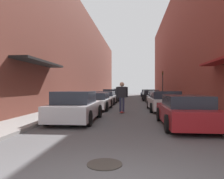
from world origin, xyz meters
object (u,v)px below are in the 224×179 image
object	(u,v)px
parked_car_right_1	(164,101)
manhole_cover	(105,164)
parked_car_left_3	(112,95)
skateboarder	(122,94)
parked_car_right_4	(149,94)
traffic_light	(163,82)
parked_car_right_0	(185,111)
parked_car_right_5	(147,93)
parked_car_left_4	(115,94)
parked_car_right_2	(157,98)
parked_car_left_0	(76,107)
parked_car_right_3	(151,95)
parked_car_left_2	(105,98)
parked_car_left_1	(96,101)
parked_car_left_5	(119,93)

from	to	relation	value
parked_car_right_1	manhole_cover	world-z (taller)	parked_car_right_1
parked_car_left_3	parked_car_right_1	distance (m)	11.54
skateboarder	parked_car_right_4	bearing A→B (deg)	81.54
parked_car_right_4	traffic_light	distance (m)	5.45
parked_car_right_0	parked_car_right_5	world-z (taller)	parked_car_right_0
parked_car_right_4	parked_car_left_4	bearing A→B (deg)	-164.78
parked_car_right_4	manhole_cover	world-z (taller)	parked_car_right_4
parked_car_right_2	parked_car_right_4	xyz separation A→B (m)	(0.02, 11.84, 0.03)
parked_car_left_3	parked_car_right_4	bearing A→B (deg)	56.14
parked_car_left_0	parked_car_right_4	distance (m)	23.19
parked_car_right_1	manhole_cover	distance (m)	10.76
parked_car_right_4	parked_car_right_0	bearing A→B (deg)	-90.34
parked_car_right_2	traffic_light	size ratio (longest dim) A/B	1.39
parked_car_right_5	skateboarder	xyz separation A→B (m)	(-2.89, -25.00, 0.56)
parked_car_left_0	parked_car_right_5	distance (m)	28.90
parked_car_right_3	parked_car_right_5	xyz separation A→B (m)	(0.16, 11.69, -0.03)
parked_car_left_0	parked_car_right_0	distance (m)	4.70
parked_car_left_2	parked_car_right_2	distance (m)	4.80
parked_car_right_0	parked_car_right_1	bearing A→B (deg)	90.01
parked_car_left_2	parked_car_right_4	distance (m)	13.00
parked_car_left_1	skateboarder	distance (m)	2.73
parked_car_left_1	parked_car_right_1	bearing A→B (deg)	-3.90
skateboarder	parked_car_right_1	bearing A→B (deg)	29.68
parked_car_left_2	skateboarder	size ratio (longest dim) A/B	2.14
parked_car_left_2	parked_car_right_0	world-z (taller)	parked_car_right_0
parked_car_left_1	parked_car_right_2	xyz separation A→B (m)	(4.75, 5.50, 0.02)
parked_car_left_0	parked_car_right_5	bearing A→B (deg)	80.48
manhole_cover	parked_car_left_0	bearing A→B (deg)	110.89
parked_car_right_2	skateboarder	world-z (taller)	skateboarder
parked_car_left_1	skateboarder	world-z (taller)	skateboarder
parked_car_left_2	skateboarder	bearing A→B (deg)	-74.62
parked_car_left_2	parked_car_right_1	distance (m)	7.27
parked_car_left_0	skateboarder	world-z (taller)	skateboarder
parked_car_left_4	parked_car_left_5	xyz separation A→B (m)	(0.20, 5.67, 0.06)
parked_car_right_1	parked_car_right_2	xyz separation A→B (m)	(0.12, 5.81, -0.03)
parked_car_left_5	parked_car_right_4	bearing A→B (deg)	-42.82
parked_car_right_5	skateboarder	bearing A→B (deg)	-96.58
parked_car_left_2	parked_car_right_0	xyz separation A→B (m)	(4.67, -11.54, 0.01)
parked_car_left_1	parked_car_right_0	xyz separation A→B (m)	(4.63, -6.28, 0.02)
parked_car_right_0	parked_car_right_5	xyz separation A→B (m)	(0.17, 29.43, -0.01)
parked_car_right_2	traffic_light	world-z (taller)	traffic_light
parked_car_right_5	parked_car_right_0	bearing A→B (deg)	-90.34
parked_car_right_0	parked_car_right_5	bearing A→B (deg)	89.66
parked_car_left_1	parked_car_left_2	size ratio (longest dim) A/B	1.05
parked_car_left_0	skateboarder	xyz separation A→B (m)	(1.90, 3.50, 0.50)
parked_car_right_3	parked_car_right_4	world-z (taller)	parked_car_right_4
parked_car_right_5	skateboarder	world-z (taller)	skateboarder
manhole_cover	parked_car_right_3	bearing A→B (deg)	83.42
parked_car_right_0	parked_car_right_5	size ratio (longest dim) A/B	1.05
parked_car_right_5	parked_car_right_2	bearing A→B (deg)	-90.17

